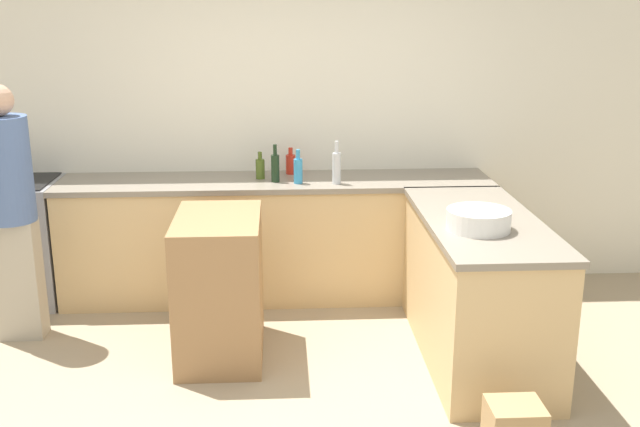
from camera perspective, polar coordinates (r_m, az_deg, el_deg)
name	(u,v)px	position (r m, az deg, el deg)	size (l,w,h in m)	color
ground_plane	(278,420)	(4.21, -3.24, -15.43)	(14.00, 14.00, 0.00)	tan
wall_back	(275,114)	(5.79, -3.47, 7.60)	(8.00, 0.06, 2.70)	silver
counter_back	(277,238)	(5.67, -3.33, -1.85)	(3.20, 0.63, 0.91)	#D6B27A
counter_peninsula	(477,288)	(4.80, 11.88, -5.57)	(0.69, 1.62, 0.91)	#D6B27A
range_oven	(10,242)	(6.02, -22.57, -2.01)	(0.75, 0.61, 0.92)	#99999E
island_table	(220,287)	(4.76, -7.66, -5.55)	(0.52, 0.79, 0.91)	#997047
mixing_bowl	(479,220)	(4.40, 11.99, -0.47)	(0.37, 0.37, 0.12)	white
dish_soap_bottle	(298,170)	(5.40, -1.68, 3.33)	(0.06, 0.06, 0.25)	#338CBF
vinegar_bottle_clear	(337,167)	(5.39, 1.27, 3.57)	(0.06, 0.06, 0.31)	silver
wine_bottle_dark	(275,167)	(5.45, -3.47, 3.55)	(0.06, 0.06, 0.28)	black
olive_oil_bottle	(260,168)	(5.56, -4.58, 3.47)	(0.07, 0.07, 0.20)	#475B1E
hot_sauce_bottle	(291,163)	(5.71, -2.25, 3.83)	(0.07, 0.07, 0.20)	red
person_by_range	(10,205)	(5.21, -22.57, 0.63)	(0.33, 0.33, 1.69)	#ADA38E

